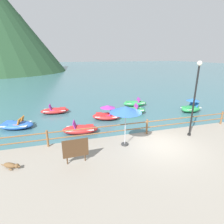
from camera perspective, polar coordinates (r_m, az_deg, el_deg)
ground_plane at (r=48.28m, az=-10.37°, el=11.47°), size 200.00×200.00×0.00m
promenade_dock at (r=8.98m, az=22.30°, el=-17.39°), size 28.00×8.00×0.40m
dock_railing at (r=11.36m, az=11.23°, el=-4.18°), size 23.92×0.12×0.95m
lamp_post at (r=11.38m, az=25.30°, el=5.54°), size 0.28×0.28×4.50m
sign_board at (r=8.39m, az=-11.69°, el=-11.47°), size 1.18×0.11×1.19m
beach_umbrella at (r=9.28m, az=4.43°, el=0.66°), size 1.70×1.70×2.24m
dog_resting at (r=9.32m, az=-29.78°, el=-14.77°), size 0.94×0.64×0.26m
pedal_boat_0 at (r=14.88m, az=-1.81°, el=-0.83°), size 2.62×1.94×1.23m
pedal_boat_1 at (r=16.41m, az=6.40°, el=0.52°), size 2.68×1.63×0.91m
pedal_boat_2 at (r=18.50m, az=24.22°, el=1.42°), size 2.38×1.66×1.28m
pedal_boat_3 at (r=17.23m, az=-17.92°, el=0.44°), size 2.58×1.30×0.85m
pedal_boat_4 at (r=14.90m, az=-28.53°, el=-3.67°), size 2.68×1.92×0.84m
pedal_boat_5 at (r=12.46m, az=-10.18°, el=-5.51°), size 2.57×1.46×0.88m
pedal_boat_6 at (r=19.05m, az=7.35°, el=2.85°), size 2.62×1.49×0.87m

